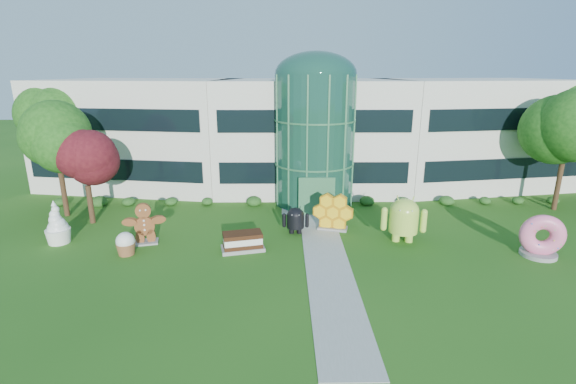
{
  "coord_description": "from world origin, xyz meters",
  "views": [
    {
      "loc": [
        -2.34,
        -19.56,
        10.09
      ],
      "look_at": [
        -2.08,
        6.0,
        2.6
      ],
      "focal_mm": 26.0,
      "sensor_mm": 36.0,
      "label": 1
    }
  ],
  "objects_px": {
    "gingerbread": "(144,223)",
    "donut": "(541,235)",
    "android_black": "(296,218)",
    "android_green": "(404,217)"
  },
  "relations": [
    {
      "from": "gingerbread",
      "to": "donut",
      "type": "bearing_deg",
      "value": -19.05
    },
    {
      "from": "android_black",
      "to": "donut",
      "type": "distance_m",
      "value": 14.08
    },
    {
      "from": "donut",
      "to": "gingerbread",
      "type": "relative_size",
      "value": 0.9
    },
    {
      "from": "android_green",
      "to": "donut",
      "type": "bearing_deg",
      "value": -6.81
    },
    {
      "from": "android_green",
      "to": "android_black",
      "type": "relative_size",
      "value": 1.58
    },
    {
      "from": "android_green",
      "to": "gingerbread",
      "type": "distance_m",
      "value": 15.62
    },
    {
      "from": "donut",
      "to": "gingerbread",
      "type": "xyz_separation_m",
      "value": [
        -22.75,
        2.04,
        0.03
      ]
    },
    {
      "from": "android_green",
      "to": "android_black",
      "type": "bearing_deg",
      "value": 178.11
    },
    {
      "from": "donut",
      "to": "gingerbread",
      "type": "height_order",
      "value": "gingerbread"
    },
    {
      "from": "android_black",
      "to": "donut",
      "type": "relative_size",
      "value": 0.8
    }
  ]
}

